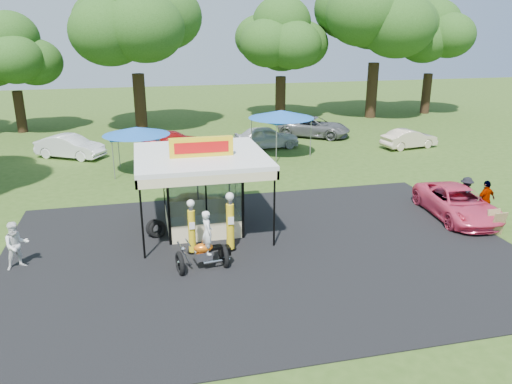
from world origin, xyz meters
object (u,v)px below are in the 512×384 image
bg_car_c (266,137)px  tent_west (136,131)px  bg_car_e (409,139)px  kiosk_car (197,201)px  tent_east (281,115)px  gas_pump_left (192,228)px  bg_car_b (174,141)px  spectator_west (16,245)px  spectator_east_a (466,194)px  gas_station_kiosk (201,190)px  a_frame_sign (496,223)px  bg_car_a (70,147)px  bg_car_d (314,127)px  motorcycle (206,246)px  gas_pump_right (230,223)px  pink_sedan (457,203)px  spectator_east_b (485,200)px

bg_car_c → tent_west: size_ratio=1.18×
bg_car_c → bg_car_e: bg_car_c is taller
kiosk_car → tent_east: (6.90, 9.57, 2.31)m
gas_pump_left → bg_car_b: 17.46m
spectator_west → spectator_east_a: spectator_west is taller
gas_station_kiosk → a_frame_sign: gas_station_kiosk is taller
bg_car_e → spectator_east_a: bearing=152.5°
bg_car_a → bg_car_c: 13.52m
spectator_east_a → bg_car_a: 24.65m
gas_pump_left → spectator_west: 6.34m
spectator_east_a → bg_car_e: bearing=-146.9°
bg_car_d → motorcycle: bearing=-175.4°
bg_car_d → bg_car_e: size_ratio=1.37×
bg_car_d → gas_pump_right: bearing=-174.5°
kiosk_car → spectator_east_a: bearing=-102.9°
spectator_west → pink_sedan: bearing=-22.4°
bg_car_b → bg_car_c: bg_car_c is taller
kiosk_car → spectator_east_a: size_ratio=1.69×
gas_station_kiosk → bg_car_c: (6.47, 14.02, -0.98)m
pink_sedan → tent_east: 14.11m
kiosk_car → bg_car_c: bearing=-28.7°
pink_sedan → spectator_west: size_ratio=2.84×
gas_pump_left → bg_car_e: (17.27, 14.13, -0.39)m
gas_station_kiosk → gas_pump_right: (0.78, -2.52, -0.62)m
gas_pump_left → spectator_east_a: (13.25, 1.79, -0.23)m
bg_car_a → bg_car_d: (18.19, 2.63, 0.02)m
kiosk_car → pink_sedan: pink_sedan is taller
kiosk_car → spectator_west: (-7.05, -4.43, 0.42)m
bg_car_d → bg_car_b: bearing=133.3°
spectator_west → bg_car_c: bearing=25.2°
kiosk_car → spectator_east_b: spectator_east_b is taller
kiosk_car → bg_car_b: bearing=0.5°
spectator_west → bg_car_b: (6.94, 17.22, -0.24)m
gas_pump_right → bg_car_d: (10.36, 19.46, -0.38)m
pink_sedan → spectator_west: 18.69m
spectator_east_b → bg_car_e: bearing=-117.7°
pink_sedan → spectator_west: bearing=-171.3°
spectator_east_a → spectator_west: bearing=-34.3°
gas_pump_right → bg_car_a: (-7.83, 16.83, -0.40)m
bg_car_c → bg_car_d: (4.68, 2.92, -0.01)m
spectator_east_a → bg_car_a: bearing=-76.2°
spectator_east_b → bg_car_a: size_ratio=0.40×
gas_pump_left → pink_sedan: (12.34, 1.09, -0.36)m
spectator_west → tent_east: size_ratio=0.41×
gas_pump_left → spectator_west: (-6.34, 0.23, -0.16)m
pink_sedan → tent_west: tent_west is taller
gas_pump_right → motorcycle: size_ratio=1.03×
gas_pump_right → bg_car_d: gas_pump_right is taller
a_frame_sign → bg_car_d: size_ratio=0.19×
spectator_east_b → spectator_west: bearing=-10.7°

